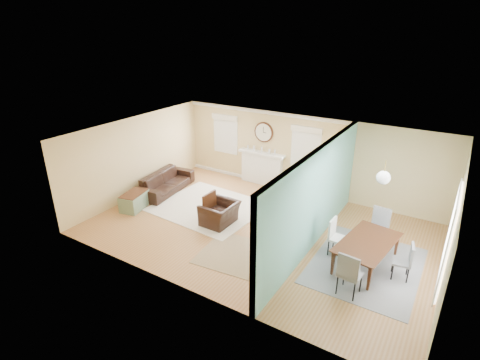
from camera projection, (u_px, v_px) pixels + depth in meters
name	position (u px, v px, depth m)	size (l,w,h in m)	color
floor	(259.00, 230.00, 10.32)	(9.00, 9.00, 0.00)	#9E6434
wall_back	(304.00, 155.00, 12.17)	(9.00, 0.02, 2.60)	tan
wall_front	(187.00, 238.00, 7.46)	(9.00, 0.02, 2.60)	tan
wall_left	(137.00, 157.00, 11.99)	(0.02, 6.00, 2.60)	tan
wall_right	(453.00, 233.00, 7.63)	(0.02, 6.00, 2.60)	tan
ceiling	(261.00, 139.00, 9.31)	(9.00, 6.00, 0.02)	white
partition	(319.00, 193.00, 9.28)	(0.17, 6.00, 2.60)	tan
fireplace	(262.00, 168.00, 13.07)	(1.70, 0.30, 1.17)	white
wall_clock	(264.00, 132.00, 12.65)	(0.70, 0.07, 0.70)	#432111
window_left	(226.00, 131.00, 13.47)	(1.05, 0.13, 1.42)	white
window_right	(306.00, 145.00, 11.97)	(1.05, 0.13, 1.42)	white
french_doors	(448.00, 241.00, 7.73)	(0.06, 1.70, 2.20)	white
pendant	(383.00, 178.00, 8.01)	(0.30, 0.30, 0.55)	gold
rug_cream	(209.00, 207.00, 11.56)	(3.10, 2.69, 0.02)	#EFE4C9
rug_jute	(241.00, 255.00, 9.15)	(1.99, 1.62, 0.01)	tan
rug_grey	(366.00, 265.00, 8.77)	(2.34, 2.92, 0.01)	slate
sofa	(166.00, 182.00, 12.56)	(2.24, 0.88, 0.65)	black
eames_chair	(220.00, 214.00, 10.50)	(0.98, 0.86, 0.64)	black
green_chair	(302.00, 192.00, 11.88)	(0.68, 0.70, 0.64)	#0A6536
trunk	(134.00, 201.00, 11.40)	(0.73, 0.99, 0.51)	gray
credenza	(319.00, 208.00, 10.65)	(0.49, 1.44, 0.80)	olive
tv	(320.00, 185.00, 10.39)	(1.02, 0.13, 0.59)	black
garden_stool	(305.00, 229.00, 9.82)	(0.35, 0.35, 0.52)	white
potted_plant	(306.00, 213.00, 9.63)	(0.39, 0.34, 0.43)	#337F33
dining_table	(367.00, 254.00, 8.65)	(1.84, 1.02, 0.65)	#432111
dining_chair_n	(378.00, 225.00, 9.36)	(0.48, 0.48, 1.00)	slate
dining_chair_s	(351.00, 269.00, 7.65)	(0.50, 0.50, 1.03)	slate
dining_chair_w	(339.00, 235.00, 8.99)	(0.43, 0.43, 0.94)	white
dining_chair_e	(402.00, 258.00, 8.18)	(0.45, 0.45, 0.87)	slate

